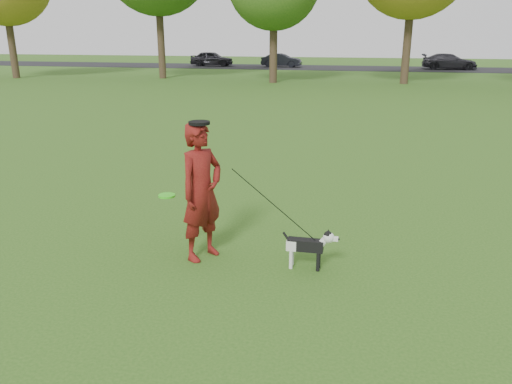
% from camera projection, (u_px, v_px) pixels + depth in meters
% --- Properties ---
extents(ground, '(120.00, 120.00, 0.00)m').
position_uv_depth(ground, '(223.00, 262.00, 6.86)').
color(ground, '#285116').
rests_on(ground, ground).
extents(road, '(120.00, 7.00, 0.02)m').
position_uv_depth(road, '(347.00, 68.00, 44.07)').
color(road, black).
rests_on(road, ground).
extents(man, '(0.73, 0.83, 1.91)m').
position_uv_depth(man, '(202.00, 192.00, 6.75)').
color(man, '#5E0D0F').
rests_on(man, ground).
extents(dog, '(0.75, 0.15, 0.57)m').
position_uv_depth(dog, '(310.00, 244.00, 6.57)').
color(dog, black).
rests_on(dog, ground).
extents(car_left, '(3.97, 1.67, 1.34)m').
position_uv_depth(car_left, '(212.00, 59.00, 46.39)').
color(car_left, black).
rests_on(car_left, road).
extents(car_mid, '(3.64, 1.43, 1.18)m').
position_uv_depth(car_mid, '(281.00, 60.00, 45.08)').
color(car_mid, black).
rests_on(car_mid, road).
extents(car_right, '(4.50, 1.90, 1.30)m').
position_uv_depth(car_right, '(449.00, 61.00, 42.15)').
color(car_right, black).
rests_on(car_right, road).
extents(man_held_items, '(2.17, 0.38, 1.53)m').
position_uv_depth(man_held_items, '(253.00, 190.00, 6.52)').
color(man_held_items, '#38E01C').
rests_on(man_held_items, ground).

